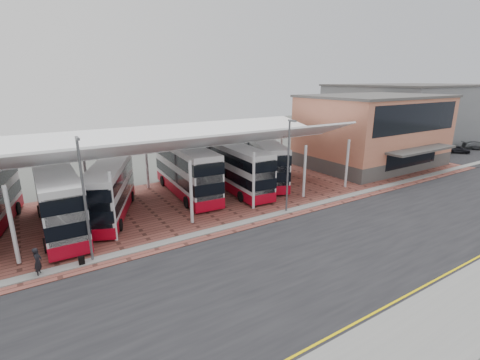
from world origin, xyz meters
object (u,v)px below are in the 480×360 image
at_px(bus_1, 58,200).
at_px(bus_4, 236,168).
at_px(terminal, 373,130).
at_px(carpark_car_b, 477,146).
at_px(pedestrian, 38,262).
at_px(bus_3, 186,170).
at_px(bus_5, 264,161).
at_px(bus_2, 110,191).
at_px(carpark_car_a, 457,149).

xyz_separation_m(bus_1, bus_4, (16.63, 1.35, -0.02)).
relative_size(terminal, carpark_car_b, 4.20).
distance_m(bus_1, carpark_car_b, 61.44).
relative_size(bus_1, pedestrian, 6.48).
height_order(pedestrian, carpark_car_b, pedestrian).
height_order(terminal, bus_3, terminal).
bearing_deg(bus_5, bus_2, -153.14).
bearing_deg(terminal, bus_4, 179.64).
distance_m(bus_4, bus_5, 4.39).
bearing_deg(bus_4, bus_1, -170.93).
xyz_separation_m(bus_1, carpark_car_a, (55.58, -1.37, -1.71)).
distance_m(terminal, bus_1, 38.14).
bearing_deg(terminal, bus_2, -179.38).
relative_size(bus_1, bus_2, 1.07).
bearing_deg(bus_4, bus_2, -173.32).
relative_size(bus_5, carpark_car_b, 2.60).
bearing_deg(bus_2, carpark_car_a, 20.62).
bearing_deg(bus_2, bus_3, 36.74).
distance_m(bus_4, pedestrian, 20.22).
relative_size(bus_1, bus_3, 0.94).
bearing_deg(bus_4, pedestrian, -152.50).
bearing_deg(pedestrian, bus_3, -34.50).
bearing_deg(bus_4, bus_5, 15.76).
height_order(terminal, carpark_car_a, terminal).
bearing_deg(carpark_car_a, bus_4, 136.01).
bearing_deg(terminal, carpark_car_b, -7.06).
distance_m(bus_1, bus_2, 4.03).
xyz_separation_m(carpark_car_a, carpark_car_b, (5.81, -0.30, 0.01)).
height_order(terminal, bus_5, terminal).
bearing_deg(carpark_car_b, bus_3, 128.81).
bearing_deg(carpark_car_b, bus_5, 128.39).
height_order(bus_4, carpark_car_a, bus_4).
relative_size(bus_2, carpark_car_b, 2.45).
bearing_deg(carpark_car_a, terminal, 131.60).
bearing_deg(terminal, bus_1, -178.16).
xyz_separation_m(terminal, carpark_car_a, (17.53, -2.59, -3.96)).
bearing_deg(bus_3, pedestrian, -141.33).
bearing_deg(bus_5, terminal, 18.93).
bearing_deg(pedestrian, bus_5, -47.80).
height_order(bus_5, pedestrian, bus_5).
relative_size(terminal, bus_2, 1.71).
height_order(bus_4, carpark_car_b, bus_4).
bearing_deg(pedestrian, terminal, -57.79).
distance_m(terminal, bus_2, 34.21).
relative_size(bus_3, carpark_car_b, 2.79).
xyz_separation_m(terminal, bus_5, (-17.12, 1.00, -2.29)).
relative_size(terminal, pedestrian, 10.37).
xyz_separation_m(bus_1, pedestrian, (-1.92, -6.55, -1.46)).
xyz_separation_m(bus_2, bus_4, (12.70, 0.50, 0.15)).
distance_m(bus_2, pedestrian, 9.52).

